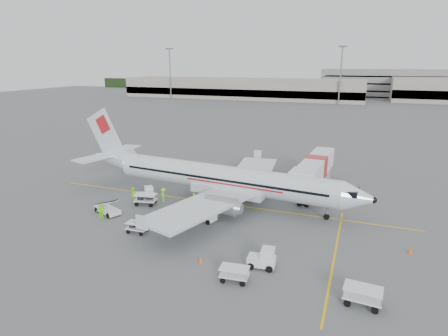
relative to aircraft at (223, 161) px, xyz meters
The scene contains 25 objects.
ground 5.06m from the aircraft, 113.07° to the right, with size 360.00×360.00×0.00m, color #56595B.
stripe_lead 5.06m from the aircraft, 113.07° to the right, with size 44.00×0.20×0.01m, color yellow.
stripe_cross 16.99m from the aircraft, 32.53° to the right, with size 0.20×20.00×0.01m, color yellow.
terminal_west 135.41m from the aircraft, 107.32° to the left, with size 110.00×22.00×9.00m, color gray, non-canonical shape.
parking_garage 161.18m from the aircraft, 81.19° to the left, with size 62.00×24.00×14.00m, color slate, non-canonical shape.
treeline 174.28m from the aircraft, 90.10° to the left, with size 300.00×3.00×6.00m, color black, non-canonical shape.
mast_west 136.86m from the aircraft, 120.95° to the left, with size 3.20×1.20×22.00m, color slate, non-canonical shape.
mast_center 117.52m from the aircraft, 87.71° to the left, with size 3.20×1.20×22.00m, color slate, non-canonical shape.
aircraft is the anchor object (origin of this frame).
jet_bridge 12.86m from the aircraft, 39.10° to the left, with size 3.22×17.16×4.50m, color white, non-canonical shape.
belt_loader 13.75m from the aircraft, 143.08° to the right, with size 4.47×1.67×2.42m, color white, non-canonical shape.
tug_fore 15.82m from the aircraft, 57.33° to the right, with size 2.23×1.28×1.72m, color white, non-canonical shape.
tug_mid 7.34m from the aircraft, 85.98° to the right, with size 2.08×1.19×1.60m, color white, non-canonical shape.
tug_aft 10.32m from the aircraft, 162.98° to the right, with size 2.11×1.21×1.63m, color white, non-canonical shape.
cart_loaded_a 10.06m from the aircraft, 152.50° to the right, with size 2.51×1.48×1.31m, color white, non-canonical shape.
cart_loaded_b 12.72m from the aircraft, 113.68° to the right, with size 2.07×1.22×1.08m, color white, non-canonical shape.
cart_empty_a 17.53m from the aircraft, 66.22° to the right, with size 2.19×1.29×1.14m, color white, non-canonical shape.
cart_empty_b 22.49m from the aircraft, 43.52° to the right, with size 2.54×1.50×1.32m, color white, non-canonical shape.
cone_nose 21.26m from the aircraft, 17.14° to the right, with size 0.39×0.39×0.64m, color #EE5B13.
cone_port 15.24m from the aircraft, 97.75° to the left, with size 0.36×0.36×0.59m, color #EE5B13.
cone_stbd 15.11m from the aircraft, 76.60° to the right, with size 0.37×0.37×0.61m, color #EE5B13.
crew_a 5.66m from the aircraft, 126.16° to the right, with size 0.64×0.42×1.77m, color #7EE714.
crew_b 11.47m from the aircraft, 159.65° to the right, with size 0.84×0.66×1.73m, color #7EE714.
crew_c 8.18m from the aircraft, 158.73° to the right, with size 1.11×0.64×1.71m, color #7EE714.
crew_d 14.50m from the aircraft, 137.50° to the right, with size 1.00×0.42×1.71m, color #7EE714.
Camera 1 is at (15.25, -38.58, 16.05)m, focal length 30.00 mm.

